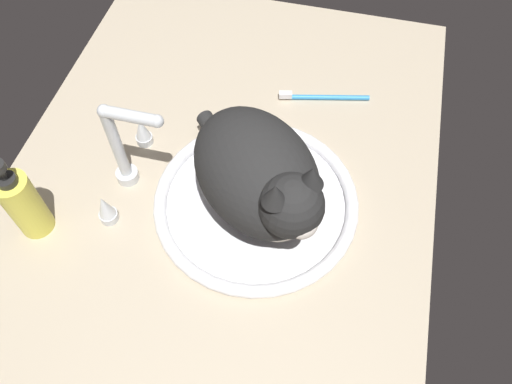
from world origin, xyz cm
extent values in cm
cube|color=#B7A88E|center=(0.00, 0.00, 1.50)|extent=(108.75, 77.14, 3.00)
torus|color=white|center=(-2.10, -7.66, 4.12)|extent=(35.89, 35.89, 2.24)
cylinder|color=white|center=(-2.10, -7.66, 3.30)|extent=(32.52, 32.52, 0.60)
cylinder|color=silver|center=(-2.10, 16.32, 3.97)|extent=(4.00, 4.00, 1.93)
cylinder|color=silver|center=(-2.10, 16.32, 13.00)|extent=(2.00, 2.00, 16.13)
sphere|color=silver|center=(-2.10, 16.32, 21.07)|extent=(2.20, 2.20, 2.20)
cylinder|color=silver|center=(-2.10, 12.02, 21.07)|extent=(2.00, 8.61, 2.00)
sphere|color=silver|center=(-2.10, 7.71, 21.07)|extent=(2.10, 2.10, 2.10)
cylinder|color=silver|center=(-10.85, 16.32, 3.80)|extent=(3.20, 3.20, 1.60)
cone|color=silver|center=(-10.85, 16.32, 7.02)|extent=(2.88, 2.88, 4.85)
cylinder|color=silver|center=(6.66, 16.32, 3.80)|extent=(3.20, 3.20, 1.60)
cone|color=silver|center=(6.66, 16.32, 7.02)|extent=(2.88, 2.88, 4.85)
ellipsoid|color=black|center=(-2.10, -7.66, 13.10)|extent=(31.21, 30.93, 15.72)
sphere|color=black|center=(-9.54, -14.71, 17.07)|extent=(9.84, 9.84, 9.84)
cone|color=black|center=(-7.51, -16.85, 22.36)|extent=(3.74, 3.74, 3.69)
cone|color=black|center=(-11.57, -12.57, 22.36)|extent=(3.74, 3.74, 3.69)
ellipsoid|color=silver|center=(-12.22, -17.25, 16.09)|extent=(4.99, 5.03, 3.15)
ellipsoid|color=silver|center=(-8.61, -13.83, 12.32)|extent=(12.14, 12.25, 8.64)
cylinder|color=black|center=(8.30, 2.19, 6.84)|extent=(9.97, 9.68, 3.20)
cylinder|color=#E5DB4C|center=(-14.98, 27.76, 9.51)|extent=(5.59, 5.59, 13.01)
cylinder|color=black|center=(-14.98, 27.76, 16.61)|extent=(3.08, 3.08, 1.20)
cylinder|color=black|center=(-14.98, 27.76, 18.35)|extent=(1.12, 1.12, 2.28)
cylinder|color=#338CD1|center=(26.00, -16.42, 3.50)|extent=(4.44, 15.55, 1.00)
cube|color=white|center=(23.98, -7.49, 4.10)|extent=(1.74, 2.80, 1.20)
camera|label=1|loc=(-48.27, -18.83, 79.79)|focal=35.85mm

